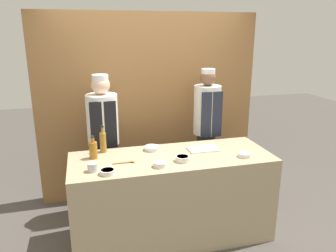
{
  "coord_description": "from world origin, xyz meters",
  "views": [
    {
      "loc": [
        -0.84,
        -3.03,
        2.16
      ],
      "look_at": [
        0.0,
        0.16,
        1.21
      ],
      "focal_mm": 35.0,
      "sensor_mm": 36.0,
      "label": 1
    }
  ],
  "objects": [
    {
      "name": "sauce_bowl_white",
      "position": [
        -0.18,
        -0.23,
        0.95
      ],
      "size": [
        0.13,
        0.13,
        0.05
      ],
      "color": "silver",
      "rests_on": "counter"
    },
    {
      "name": "sauce_bowl_purple",
      "position": [
        -0.68,
        -0.27,
        0.95
      ],
      "size": [
        0.14,
        0.14,
        0.04
      ],
      "color": "silver",
      "rests_on": "counter"
    },
    {
      "name": "cutting_board",
      "position": [
        0.37,
        0.09,
        0.94
      ],
      "size": [
        0.32,
        0.19,
        0.02
      ],
      "color": "white",
      "rests_on": "counter"
    },
    {
      "name": "chef_right",
      "position": [
        0.64,
        0.69,
        0.94
      ],
      "size": [
        0.33,
        0.33,
        1.73
      ],
      "color": "#28282D",
      "rests_on": "ground_plane"
    },
    {
      "name": "sauce_bowl_brown",
      "position": [
        0.07,
        -0.15,
        0.96
      ],
      "size": [
        0.14,
        0.14,
        0.05
      ],
      "color": "silver",
      "rests_on": "counter"
    },
    {
      "name": "sauce_bowl_red",
      "position": [
        0.71,
        -0.2,
        0.95
      ],
      "size": [
        0.13,
        0.13,
        0.04
      ],
      "color": "silver",
      "rests_on": "counter"
    },
    {
      "name": "bottle_vinegar",
      "position": [
        -0.67,
        0.31,
        1.04
      ],
      "size": [
        0.07,
        0.07,
        0.29
      ],
      "color": "olive",
      "rests_on": "counter"
    },
    {
      "name": "bottle_amber",
      "position": [
        -0.78,
        0.15,
        1.02
      ],
      "size": [
        0.08,
        0.08,
        0.24
      ],
      "color": "#9E661E",
      "rests_on": "counter"
    },
    {
      "name": "ground_plane",
      "position": [
        0.0,
        0.0,
        0.0
      ],
      "size": [
        14.0,
        14.0,
        0.0
      ],
      "primitive_type": "plane",
      "color": "#4C4742"
    },
    {
      "name": "cabinet_wall",
      "position": [
        0.0,
        1.15,
        1.2
      ],
      "size": [
        2.87,
        0.18,
        2.4
      ],
      "color": "olive",
      "rests_on": "ground_plane"
    },
    {
      "name": "chef_left",
      "position": [
        -0.64,
        0.69,
        0.92
      ],
      "size": [
        0.36,
        0.36,
        1.7
      ],
      "color": "#28282D",
      "rests_on": "ground_plane"
    },
    {
      "name": "counter",
      "position": [
        0.0,
        0.0,
        0.46
      ],
      "size": [
        2.07,
        0.79,
        0.93
      ],
      "color": "tan",
      "rests_on": "ground_plane"
    },
    {
      "name": "wooden_spoon",
      "position": [
        -0.48,
        -0.06,
        0.94
      ],
      "size": [
        0.22,
        0.04,
        0.02
      ],
      "color": "#B2844C",
      "rests_on": "counter"
    },
    {
      "name": "sauce_bowl_green",
      "position": [
        -0.16,
        0.23,
        0.95
      ],
      "size": [
        0.17,
        0.17,
        0.04
      ],
      "color": "silver",
      "rests_on": "counter"
    },
    {
      "name": "cup_steel",
      "position": [
        -0.8,
        -0.18,
        0.97
      ],
      "size": [
        0.09,
        0.09,
        0.08
      ],
      "color": "#B7B7BC",
      "rests_on": "counter"
    }
  ]
}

